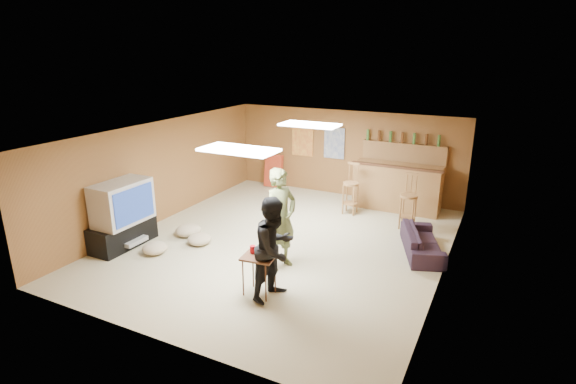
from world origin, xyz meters
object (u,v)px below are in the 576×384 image
at_px(bar_counter, 397,187).
at_px(sofa, 422,241).
at_px(tray_table, 259,275).
at_px(tv_body, 122,202).
at_px(person_black, 275,248).
at_px(person_olive, 281,219).

height_order(bar_counter, sofa, bar_counter).
bearing_deg(tray_table, tv_body, 173.03).
height_order(tv_body, person_black, person_black).
bearing_deg(tv_body, tray_table, -6.97).
bearing_deg(tv_body, person_black, -5.67).
bearing_deg(person_black, person_olive, 34.69).
relative_size(bar_counter, person_olive, 1.12).
relative_size(tv_body, tray_table, 1.70).
bearing_deg(person_olive, tv_body, 121.03).
height_order(tv_body, sofa, tv_body).
relative_size(person_black, tray_table, 2.50).
xyz_separation_m(tv_body, person_black, (3.45, -0.34, -0.09)).
bearing_deg(tray_table, sofa, 53.45).
height_order(person_olive, tray_table, person_olive).
relative_size(tv_body, bar_counter, 0.55).
height_order(tv_body, bar_counter, tv_body).
bearing_deg(person_olive, bar_counter, 4.39).
bearing_deg(bar_counter, sofa, -64.87).
bearing_deg(sofa, tray_table, 123.50).
distance_m(tv_body, bar_counter, 6.09).
bearing_deg(bar_counter, person_black, -98.30).
distance_m(bar_counter, sofa, 2.43).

